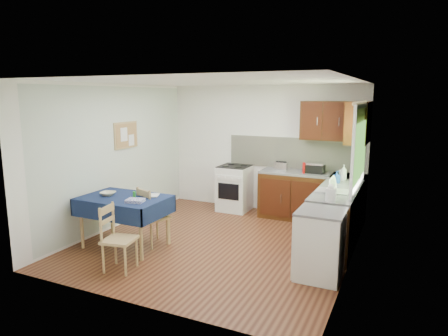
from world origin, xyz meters
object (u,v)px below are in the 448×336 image
at_px(chair_near, 116,236).
at_px(dish_rack, 333,190).
at_px(dining_table, 124,204).
at_px(toaster, 281,166).
at_px(sandwich_press, 315,168).
at_px(chair_far, 151,215).
at_px(kettle, 331,193).

distance_m(chair_near, dish_rack, 3.14).
distance_m(dining_table, toaster, 3.03).
bearing_deg(sandwich_press, dining_table, -139.32).
relative_size(chair_far, chair_near, 1.03).
bearing_deg(toaster, kettle, -40.01).
height_order(dining_table, dish_rack, dish_rack).
relative_size(chair_near, dish_rack, 1.91).
distance_m(chair_far, chair_near, 0.96).
relative_size(toaster, sandwich_press, 0.74).
relative_size(toaster, kettle, 1.00).
bearing_deg(chair_near, sandwich_press, -40.65).
bearing_deg(toaster, sandwich_press, 23.20).
bearing_deg(kettle, dish_rack, 97.24).
distance_m(dining_table, dish_rack, 3.13).
bearing_deg(chair_near, kettle, -72.36).
bearing_deg(toaster, dish_rack, -31.84).
relative_size(chair_far, toaster, 3.83).
height_order(chair_near, dish_rack, dish_rack).
bearing_deg(dining_table, chair_near, -68.04).
height_order(dining_table, kettle, kettle).
bearing_deg(kettle, dining_table, -167.85).
relative_size(chair_near, sandwich_press, 2.77).
relative_size(dish_rack, kettle, 1.95).
distance_m(chair_far, dish_rack, 2.77).
height_order(dining_table, sandwich_press, sandwich_press).
height_order(dining_table, chair_near, chair_near).
relative_size(dining_table, kettle, 5.42).
xyz_separation_m(dining_table, chair_near, (0.44, -0.72, -0.21)).
height_order(toaster, dish_rack, dish_rack).
xyz_separation_m(sandwich_press, kettle, (0.63, -1.93, 0.01)).
bearing_deg(dining_table, chair_far, 26.04).
bearing_deg(kettle, chair_near, -151.66).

